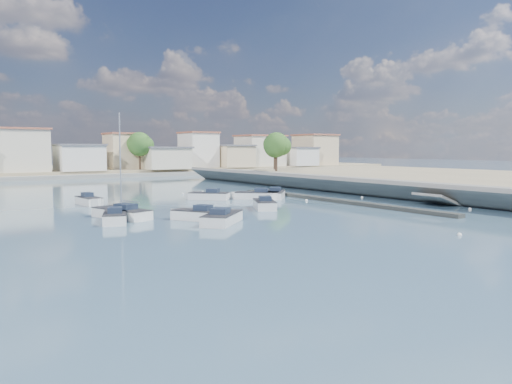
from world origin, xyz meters
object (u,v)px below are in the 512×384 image
Objects in this scene: motorboat_g at (90,201)px; motorboat_c at (255,196)px; motorboat_e at (115,217)px; motorboat_d at (275,195)px; motorboat_f at (207,196)px; motorboat_b at (264,205)px; motorboat_a at (196,215)px; motorboat_h at (223,218)px; sailboat at (120,213)px.

motorboat_c is at bearing -13.96° from motorboat_g.
motorboat_d is at bearing 20.96° from motorboat_e.
motorboat_f is at bearing 155.73° from motorboat_d.
motorboat_g is at bearing 136.83° from motorboat_b.
motorboat_f is at bearing 93.25° from motorboat_b.
motorboat_e is 18.48m from motorboat_f.
motorboat_a is 9.71m from motorboat_b.
motorboat_h is at bearing -131.18° from motorboat_c.
motorboat_c is (13.42, 11.49, 0.00)m from motorboat_a.
motorboat_f is 0.88× the size of motorboat_h.
motorboat_a is at bearing -121.25° from motorboat_f.
motorboat_f and motorboat_g have the same top height.
motorboat_c is 5.53m from motorboat_f.
motorboat_d is (2.32, -0.73, -0.00)m from motorboat_c.
motorboat_a is 0.95× the size of motorboat_e.
motorboat_h is (-12.43, -14.21, -0.00)m from motorboat_c.
motorboat_c is (4.31, 8.14, 0.00)m from motorboat_b.
motorboat_a is at bearing -43.53° from sailboat.
motorboat_c is 2.43m from motorboat_d.
motorboat_h is at bearing -36.88° from motorboat_e.
motorboat_a is at bearing -139.43° from motorboat_c.
motorboat_a is at bearing -159.76° from motorboat_b.
motorboat_b is 0.99× the size of motorboat_d.
sailboat is at bearing -159.36° from motorboat_c.
motorboat_b and motorboat_h have the same top height.
motorboat_c is at bearing -27.21° from motorboat_f.
sailboat is at bearing 128.61° from motorboat_h.
motorboat_h is at bearing -51.39° from sailboat.
motorboat_a is at bearing -145.64° from motorboat_d.
motorboat_b is at bearing -131.85° from motorboat_d.
motorboat_a is at bearing -75.05° from motorboat_g.
motorboat_g is (-17.67, 4.39, 0.00)m from motorboat_c.
motorboat_e is 13.52m from motorboat_g.
motorboat_c is at bearing 40.57° from motorboat_a.
sailboat is (-18.28, -6.88, 0.04)m from motorboat_c.
motorboat_d is 1.08× the size of motorboat_g.
motorboat_a is 0.91× the size of motorboat_h.
motorboat_c and motorboat_d have the same top height.
motorboat_b is 0.99× the size of motorboat_e.
motorboat_b is at bearing -86.75° from motorboat_f.
motorboat_f is (14.42, 11.55, -0.00)m from motorboat_e.
motorboat_h is (-7.51, -16.73, 0.00)m from motorboat_f.
motorboat_h is at bearing -69.86° from motorboat_a.
motorboat_b and motorboat_g have the same top height.
motorboat_e is at bearing 157.33° from motorboat_a.
motorboat_a is 1.03× the size of motorboat_f.
motorboat_b is 15.05m from motorboat_e.
motorboat_h is 0.57× the size of sailboat.
motorboat_d is at bearing 34.36° from motorboat_a.
motorboat_a and motorboat_c have the same top height.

